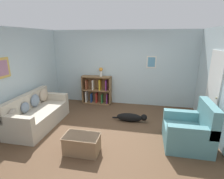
{
  "coord_description": "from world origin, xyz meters",
  "views": [
    {
      "loc": [
        0.83,
        -3.84,
        2.33
      ],
      "look_at": [
        0.0,
        0.4,
        1.05
      ],
      "focal_mm": 28.0,
      "sensor_mm": 36.0,
      "label": 1
    }
  ],
  "objects_px": {
    "couch": "(37,114)",
    "recliner_chair": "(190,131)",
    "vase": "(101,71)",
    "bookshelf": "(97,90)",
    "coffee_table": "(82,143)",
    "dog": "(131,117)"
  },
  "relations": [
    {
      "from": "couch",
      "to": "recliner_chair",
      "type": "bearing_deg",
      "value": -2.97
    },
    {
      "from": "couch",
      "to": "recliner_chair",
      "type": "xyz_separation_m",
      "value": [
        3.88,
        -0.2,
        0.02
      ]
    },
    {
      "from": "couch",
      "to": "vase",
      "type": "bearing_deg",
      "value": 56.44
    },
    {
      "from": "bookshelf",
      "to": "coffee_table",
      "type": "bearing_deg",
      "value": -80.25
    },
    {
      "from": "recliner_chair",
      "to": "bookshelf",
      "type": "bearing_deg",
      "value": 141.64
    },
    {
      "from": "bookshelf",
      "to": "coffee_table",
      "type": "relative_size",
      "value": 1.43
    },
    {
      "from": "recliner_chair",
      "to": "coffee_table",
      "type": "height_order",
      "value": "recliner_chair"
    },
    {
      "from": "bookshelf",
      "to": "vase",
      "type": "distance_m",
      "value": 0.73
    },
    {
      "from": "bookshelf",
      "to": "coffee_table",
      "type": "xyz_separation_m",
      "value": [
        0.5,
        -2.9,
        -0.28
      ]
    },
    {
      "from": "recliner_chair",
      "to": "vase",
      "type": "distance_m",
      "value": 3.47
    },
    {
      "from": "couch",
      "to": "coffee_table",
      "type": "relative_size",
      "value": 2.53
    },
    {
      "from": "recliner_chair",
      "to": "vase",
      "type": "xyz_separation_m",
      "value": [
        -2.58,
        2.16,
        0.85
      ]
    },
    {
      "from": "bookshelf",
      "to": "recliner_chair",
      "type": "xyz_separation_m",
      "value": [
        2.76,
        -2.19,
        -0.14
      ]
    },
    {
      "from": "recliner_chair",
      "to": "couch",
      "type": "bearing_deg",
      "value": 177.03
    },
    {
      "from": "couch",
      "to": "vase",
      "type": "xyz_separation_m",
      "value": [
        1.3,
        1.96,
        0.87
      ]
    },
    {
      "from": "couch",
      "to": "bookshelf",
      "type": "xyz_separation_m",
      "value": [
        1.12,
        1.98,
        0.17
      ]
    },
    {
      "from": "recliner_chair",
      "to": "coffee_table",
      "type": "distance_m",
      "value": 2.38
    },
    {
      "from": "dog",
      "to": "vase",
      "type": "height_order",
      "value": "vase"
    },
    {
      "from": "vase",
      "to": "recliner_chair",
      "type": "bearing_deg",
      "value": -39.92
    },
    {
      "from": "recliner_chair",
      "to": "coffee_table",
      "type": "xyz_separation_m",
      "value": [
        -2.26,
        -0.71,
        -0.14
      ]
    },
    {
      "from": "bookshelf",
      "to": "vase",
      "type": "xyz_separation_m",
      "value": [
        0.18,
        -0.02,
        0.71
      ]
    },
    {
      "from": "bookshelf",
      "to": "recliner_chair",
      "type": "height_order",
      "value": "recliner_chair"
    }
  ]
}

